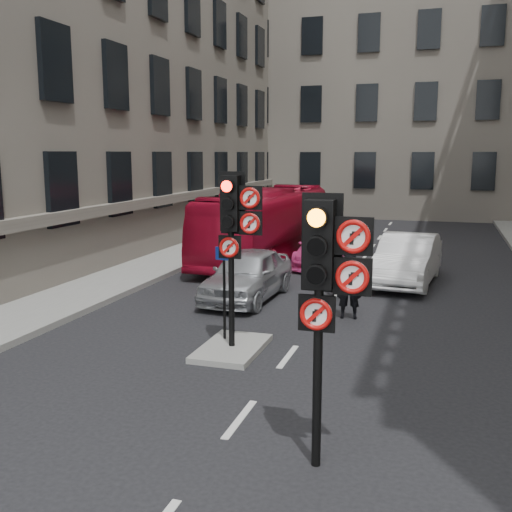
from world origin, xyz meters
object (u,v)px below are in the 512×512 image
Objects in this scene: signal_near at (326,274)px; car_pink at (324,248)px; car_white at (407,259)px; motorcyclist at (349,285)px; signal_far at (235,222)px; car_silver at (247,274)px; bus_red at (267,224)px; motorcycle at (334,279)px; info_sign at (224,280)px.

signal_near is 14.49m from car_pink.
motorcyclist reaches higher than car_white.
signal_far reaches higher than car_pink.
car_silver is 0.42× the size of bus_red.
motorcycle is at bearing -118.78° from car_white.
signal_far is 4.14m from motorcyclist.
car_pink is at bearing 94.15° from motorcycle.
car_white is at bearing -112.36° from motorcyclist.
car_silver is 2.43m from motorcycle.
info_sign reaches higher than motorcycle.
car_silver reaches higher than car_pink.
signal_far is at bearing -74.45° from bus_red.
car_pink is (-2.72, 14.10, -1.97)m from signal_near.
car_silver is 0.89× the size of car_white.
signal_far is at bearing -37.82° from info_sign.
signal_near reaches higher than car_pink.
bus_red reaches higher than car_white.
car_silver is at bearing -29.54° from motorcyclist.
car_white is at bearing -24.82° from bus_red.
car_pink is 2.30× the size of motorcycle.
car_pink is (1.06, 5.72, -0.09)m from car_silver.
signal_near is at bearing -63.48° from car_silver.
motorcyclist is at bearing 96.03° from signal_near.
signal_near is 9.47m from motorcycle.
motorcyclist is at bearing -57.41° from bus_red.
bus_red reaches higher than motorcyclist.
info_sign is (-3.36, -7.44, 0.65)m from car_white.
car_silver is 6.43m from bus_red.
motorcyclist reaches higher than car_pink.
car_white is 8.19m from info_sign.
bus_red is at bearing 103.68° from car_silver.
bus_red is 5.76× the size of motorcyclist.
info_sign reaches higher than car_white.
motorcyclist reaches higher than motorcycle.
car_silver is 2.07× the size of info_sign.
bus_red is (-1.26, 6.27, 0.67)m from car_silver.
car_pink is 2.11× the size of info_sign.
bus_red is 6.62m from motorcycle.
car_white is at bearing 45.75° from motorcycle.
car_white is 0.47× the size of bus_red.
signal_near is 15.53m from bus_red.
motorcyclist is (-0.76, 7.22, -1.72)m from signal_near.
info_sign reaches higher than car_silver.
car_silver is at bearing 107.91° from info_sign.
motorcycle is at bearing 20.41° from car_silver.
car_white is 2.71× the size of motorcyclist.
signal_far is 1.79× the size of info_sign.
motorcyclist is (0.70, -1.91, 0.31)m from motorcycle.
bus_red is (-5.04, 14.64, -1.21)m from signal_near.
signal_far reaches higher than motorcyclist.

